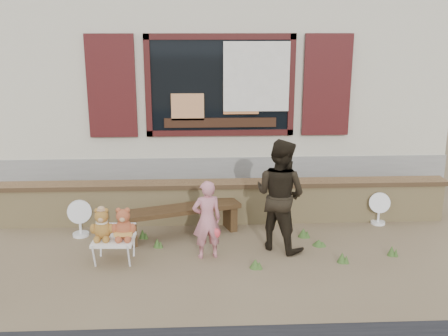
{
  "coord_description": "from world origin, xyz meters",
  "views": [
    {
      "loc": [
        -0.35,
        -6.82,
        3.08
      ],
      "look_at": [
        0.0,
        0.6,
        1.0
      ],
      "focal_mm": 42.0,
      "sensor_mm": 36.0,
      "label": 1
    }
  ],
  "objects_px": {
    "teddy_bear_right": "(124,223)",
    "adult": "(280,195)",
    "child": "(207,220)",
    "teddy_bear_left": "(102,223)",
    "bench": "(182,215)",
    "folding_chair": "(114,241)"
  },
  "relations": [
    {
      "from": "bench",
      "to": "teddy_bear_right",
      "type": "xyz_separation_m",
      "value": [
        -0.73,
        -0.84,
        0.22
      ]
    },
    {
      "from": "folding_chair",
      "to": "adult",
      "type": "relative_size",
      "value": 0.35
    },
    {
      "from": "folding_chair",
      "to": "child",
      "type": "relative_size",
      "value": 0.51
    },
    {
      "from": "bench",
      "to": "folding_chair",
      "type": "distance_m",
      "value": 1.21
    },
    {
      "from": "teddy_bear_left",
      "to": "teddy_bear_right",
      "type": "xyz_separation_m",
      "value": [
        0.28,
        -0.01,
        0.0
      ]
    },
    {
      "from": "child",
      "to": "adult",
      "type": "bearing_deg",
      "value": -177.1
    },
    {
      "from": "bench",
      "to": "child",
      "type": "height_order",
      "value": "child"
    },
    {
      "from": "folding_chair",
      "to": "child",
      "type": "xyz_separation_m",
      "value": [
        1.23,
        0.07,
        0.24
      ]
    },
    {
      "from": "teddy_bear_right",
      "to": "child",
      "type": "bearing_deg",
      "value": 6.45
    },
    {
      "from": "teddy_bear_left",
      "to": "teddy_bear_right",
      "type": "height_order",
      "value": "teddy_bear_right"
    },
    {
      "from": "teddy_bear_left",
      "to": "adult",
      "type": "height_order",
      "value": "adult"
    },
    {
      "from": "folding_chair",
      "to": "adult",
      "type": "distance_m",
      "value": 2.32
    },
    {
      "from": "folding_chair",
      "to": "teddy_bear_left",
      "type": "xyz_separation_m",
      "value": [
        -0.14,
        0.01,
        0.25
      ]
    },
    {
      "from": "bench",
      "to": "teddy_bear_left",
      "type": "xyz_separation_m",
      "value": [
        -1.01,
        -0.83,
        0.22
      ]
    },
    {
      "from": "folding_chair",
      "to": "teddy_bear_right",
      "type": "relative_size",
      "value": 1.25
    },
    {
      "from": "bench",
      "to": "teddy_bear_right",
      "type": "distance_m",
      "value": 1.14
    },
    {
      "from": "teddy_bear_left",
      "to": "teddy_bear_right",
      "type": "distance_m",
      "value": 0.28
    },
    {
      "from": "teddy_bear_left",
      "to": "child",
      "type": "relative_size",
      "value": 0.4
    },
    {
      "from": "folding_chair",
      "to": "teddy_bear_left",
      "type": "distance_m",
      "value": 0.28
    },
    {
      "from": "folding_chair",
      "to": "bench",
      "type": "bearing_deg",
      "value": 45.95
    },
    {
      "from": "teddy_bear_right",
      "to": "adult",
      "type": "distance_m",
      "value": 2.15
    },
    {
      "from": "folding_chair",
      "to": "teddy_bear_left",
      "type": "relative_size",
      "value": 1.27
    }
  ]
}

